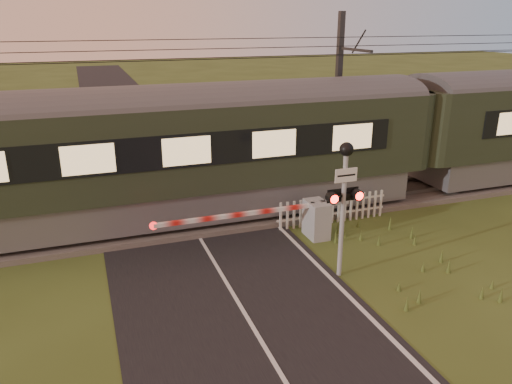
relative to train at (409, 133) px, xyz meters
name	(u,v)px	position (x,y,z in m)	size (l,w,h in m)	color
ground	(248,320)	(-8.89, -6.50, -2.48)	(160.00, 160.00, 0.00)	#3B491C
road	(252,324)	(-8.87, -6.73, -2.47)	(6.00, 140.00, 0.03)	black
track_bed	(189,218)	(-8.89, 0.00, -2.41)	(140.00, 3.40, 0.39)	#47423D
overhead_wires	(181,52)	(-8.89, 0.00, 3.25)	(120.00, 0.62, 0.62)	black
train	(409,133)	(0.00, 0.00, 0.00)	(47.07, 3.25, 4.40)	slate
boom_gate	(310,218)	(-5.52, -2.74, -1.81)	(6.40, 0.93, 1.24)	gray
crossing_signal	(344,186)	(-5.81, -5.28, 0.12)	(0.96, 0.37, 3.77)	gray
picket_fence	(332,209)	(-4.26, -1.89, -1.98)	(4.09, 0.08, 0.99)	silver
catenary_mast	(338,98)	(-1.99, 2.23, 1.16)	(0.22, 2.46, 6.99)	#2D2D30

